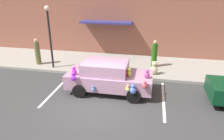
% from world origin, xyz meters
% --- Properties ---
extents(ground_plane, '(60.00, 60.00, 0.00)m').
position_xyz_m(ground_plane, '(0.00, 0.00, 0.00)').
color(ground_plane, '#38383A').
extents(sidewalk, '(24.00, 4.00, 0.15)m').
position_xyz_m(sidewalk, '(0.00, 5.00, 0.07)').
color(sidewalk, gray).
rests_on(sidewalk, ground).
extents(storefront_building, '(24.00, 1.25, 6.40)m').
position_xyz_m(storefront_building, '(-0.01, 7.14, 3.19)').
color(storefront_building, brown).
rests_on(storefront_building, ground).
extents(parking_stripe_front, '(0.12, 3.60, 0.01)m').
position_xyz_m(parking_stripe_front, '(2.89, 1.00, 0.00)').
color(parking_stripe_front, silver).
rests_on(parking_stripe_front, ground).
extents(parking_stripe_rear, '(0.12, 3.60, 0.01)m').
position_xyz_m(parking_stripe_rear, '(-2.43, 1.00, 0.00)').
color(parking_stripe_rear, silver).
rests_on(parking_stripe_rear, ground).
extents(plush_covered_car, '(4.11, 2.09, 1.54)m').
position_xyz_m(plush_covered_car, '(0.22, 1.32, 0.79)').
color(plush_covered_car, '#A97F9F').
rests_on(plush_covered_car, ground).
extents(teddy_bear_on_sidewalk, '(0.42, 0.35, 0.79)m').
position_xyz_m(teddy_bear_on_sidewalk, '(2.39, 3.61, 0.52)').
color(teddy_bear_on_sidewalk, beige).
rests_on(teddy_bear_on_sidewalk, sidewalk).
extents(street_lamp_post, '(0.28, 0.28, 3.72)m').
position_xyz_m(street_lamp_post, '(-3.80, 3.50, 2.44)').
color(street_lamp_post, black).
rests_on(street_lamp_post, sidewalk).
extents(pedestrian_near_shopfront, '(0.34, 0.34, 1.68)m').
position_xyz_m(pedestrian_near_shopfront, '(2.36, 4.89, 0.93)').
color(pedestrian_near_shopfront, '#245413').
rests_on(pedestrian_near_shopfront, sidewalk).
extents(pedestrian_walking_past, '(0.33, 0.33, 1.69)m').
position_xyz_m(pedestrian_walking_past, '(-5.00, 3.87, 0.94)').
color(pedestrian_walking_past, brown).
rests_on(pedestrian_walking_past, sidewalk).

